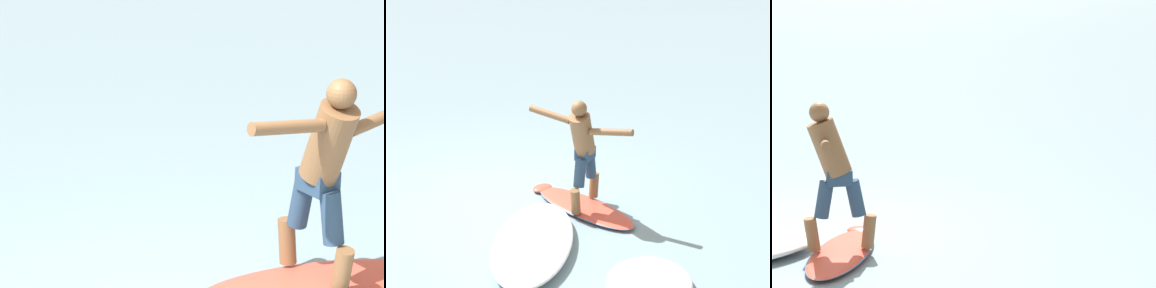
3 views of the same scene
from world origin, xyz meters
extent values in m
plane|color=#7894A0|center=(0.00, 0.00, 0.00)|extent=(200.00, 200.00, 0.00)
ellipsoid|color=#D84E3C|center=(1.18, 0.18, 0.05)|extent=(1.83, 1.22, 0.09)
ellipsoid|color=#D84E3C|center=(0.36, 0.53, 0.05)|extent=(0.35, 0.39, 0.08)
ellipsoid|color=#2870B2|center=(1.18, 0.18, 0.05)|extent=(1.84, 1.24, 0.04)
cone|color=black|center=(1.84, -0.11, -0.06)|extent=(0.07, 0.07, 0.14)
cone|color=black|center=(1.79, 0.08, -0.06)|extent=(0.07, 0.07, 0.14)
cone|color=black|center=(1.66, -0.21, -0.06)|extent=(0.07, 0.07, 0.14)
cylinder|color=brown|center=(1.16, -0.12, 0.27)|extent=(0.14, 0.18, 0.36)
cylinder|color=navy|center=(1.17, 0.01, 0.63)|extent=(0.17, 0.23, 0.40)
cylinder|color=brown|center=(1.20, 0.47, 0.27)|extent=(0.14, 0.18, 0.36)
cylinder|color=navy|center=(1.19, 0.34, 0.63)|extent=(0.17, 0.23, 0.40)
cube|color=navy|center=(1.18, 0.18, 0.86)|extent=(0.22, 0.28, 0.16)
cylinder|color=brown|center=(1.17, 0.08, 1.17)|extent=(0.32, 0.47, 0.63)
sphere|color=brown|center=(1.17, -0.01, 1.55)|extent=(0.21, 0.21, 0.21)
cylinder|color=brown|center=(1.61, -0.02, 1.29)|extent=(0.61, 0.18, 0.20)
cylinder|color=brown|center=(0.73, 0.05, 1.39)|extent=(0.61, 0.15, 0.19)
camera|label=1|loc=(-3.29, -3.80, 3.32)|focal=85.00mm
camera|label=2|loc=(4.04, -7.28, 4.10)|focal=60.00mm
camera|label=3|loc=(10.28, -1.25, 2.91)|focal=85.00mm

